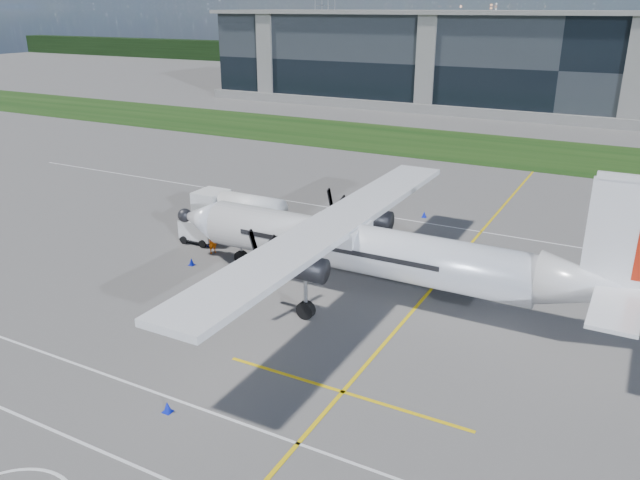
% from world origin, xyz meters
% --- Properties ---
extents(ground, '(400.00, 400.00, 0.00)m').
position_xyz_m(ground, '(0.00, 40.00, 0.00)').
color(ground, '#595754').
rests_on(ground, ground).
extents(grass_strip, '(400.00, 18.00, 0.04)m').
position_xyz_m(grass_strip, '(0.00, 48.00, 0.02)').
color(grass_strip, black).
rests_on(grass_strip, ground).
extents(terminal_building, '(120.00, 20.00, 15.00)m').
position_xyz_m(terminal_building, '(0.00, 80.00, 7.50)').
color(terminal_building, black).
rests_on(terminal_building, ground).
extents(tree_line, '(400.00, 6.00, 6.00)m').
position_xyz_m(tree_line, '(0.00, 140.00, 3.00)').
color(tree_line, black).
rests_on(tree_line, ground).
extents(pylon_west, '(9.00, 4.60, 30.00)m').
position_xyz_m(pylon_west, '(-80.00, 150.00, 15.00)').
color(pylon_west, gray).
rests_on(pylon_west, ground).
extents(yellow_taxiway_centerline, '(0.20, 70.00, 0.01)m').
position_xyz_m(yellow_taxiway_centerline, '(3.00, 10.00, 0.01)').
color(yellow_taxiway_centerline, yellow).
rests_on(yellow_taxiway_centerline, ground).
extents(turboprop_aircraft, '(28.86, 29.93, 8.98)m').
position_xyz_m(turboprop_aircraft, '(0.23, 3.95, 4.49)').
color(turboprop_aircraft, white).
rests_on(turboprop_aircraft, ground).
extents(fuel_tanker_truck, '(7.95, 2.58, 2.98)m').
position_xyz_m(fuel_tanker_truck, '(-14.01, 9.57, 1.49)').
color(fuel_tanker_truck, white).
rests_on(fuel_tanker_truck, ground).
extents(baggage_tug, '(2.86, 1.71, 1.71)m').
position_xyz_m(baggage_tug, '(-14.56, 6.06, 0.86)').
color(baggage_tug, silver).
rests_on(baggage_tug, ground).
extents(ground_crew_person, '(0.88, 0.99, 2.02)m').
position_xyz_m(ground_crew_person, '(-12.42, 4.82, 1.01)').
color(ground_crew_person, '#F25907').
rests_on(ground_crew_person, ground).
extents(safety_cone_portwing, '(0.36, 0.36, 0.50)m').
position_xyz_m(safety_cone_portwing, '(-2.92, -10.83, 0.25)').
color(safety_cone_portwing, '#0B1BC4').
rests_on(safety_cone_portwing, ground).
extents(safety_cone_nose_stbd, '(0.36, 0.36, 0.50)m').
position_xyz_m(safety_cone_nose_stbd, '(-13.66, 5.80, 0.25)').
color(safety_cone_nose_stbd, '#0B1BC4').
rests_on(safety_cone_nose_stbd, ground).
extents(safety_cone_nose_port, '(0.36, 0.36, 0.50)m').
position_xyz_m(safety_cone_nose_port, '(-12.35, 2.37, 0.25)').
color(safety_cone_nose_port, '#0B1BC4').
rests_on(safety_cone_nose_port, ground).
extents(safety_cone_stbdwing, '(0.36, 0.36, 0.50)m').
position_xyz_m(safety_cone_stbdwing, '(-2.04, 19.32, 0.25)').
color(safety_cone_stbdwing, '#0B1BC4').
rests_on(safety_cone_stbdwing, ground).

